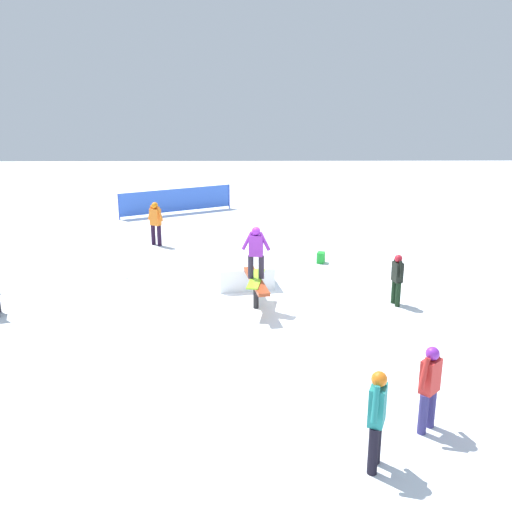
{
  "coord_description": "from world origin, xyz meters",
  "views": [
    {
      "loc": [
        13.35,
        -0.18,
        5.3
      ],
      "look_at": [
        0.0,
        0.0,
        1.36
      ],
      "focal_mm": 40.0,
      "sensor_mm": 36.0,
      "label": 1
    }
  ],
  "objects_px": {
    "main_rider_on_rail": "(256,254)",
    "bystander_red": "(430,384)",
    "backpack_on_snow": "(321,258)",
    "bystander_teal": "(377,415)",
    "loose_snowboard_white": "(113,272)",
    "bystander_orange": "(156,221)",
    "bystander_black": "(397,277)",
    "rail_feature": "(256,284)"
  },
  "relations": [
    {
      "from": "bystander_teal",
      "to": "loose_snowboard_white",
      "type": "bearing_deg",
      "value": 54.08
    },
    {
      "from": "bystander_red",
      "to": "bystander_orange",
      "type": "bearing_deg",
      "value": -106.76
    },
    {
      "from": "rail_feature",
      "to": "loose_snowboard_white",
      "type": "height_order",
      "value": "rail_feature"
    },
    {
      "from": "bystander_red",
      "to": "backpack_on_snow",
      "type": "height_order",
      "value": "bystander_red"
    },
    {
      "from": "main_rider_on_rail",
      "to": "bystander_teal",
      "type": "xyz_separation_m",
      "value": [
        6.3,
        1.62,
        -0.54
      ]
    },
    {
      "from": "bystander_red",
      "to": "rail_feature",
      "type": "bearing_deg",
      "value": -108.41
    },
    {
      "from": "main_rider_on_rail",
      "to": "backpack_on_snow",
      "type": "relative_size",
      "value": 4.59
    },
    {
      "from": "main_rider_on_rail",
      "to": "bystander_black",
      "type": "height_order",
      "value": "main_rider_on_rail"
    },
    {
      "from": "loose_snowboard_white",
      "to": "main_rider_on_rail",
      "type": "bearing_deg",
      "value": -171.14
    },
    {
      "from": "loose_snowboard_white",
      "to": "backpack_on_snow",
      "type": "relative_size",
      "value": 4.48
    },
    {
      "from": "bystander_teal",
      "to": "bystander_orange",
      "type": "relative_size",
      "value": 1.01
    },
    {
      "from": "bystander_teal",
      "to": "bystander_orange",
      "type": "height_order",
      "value": "bystander_teal"
    },
    {
      "from": "rail_feature",
      "to": "bystander_black",
      "type": "relative_size",
      "value": 1.59
    },
    {
      "from": "bystander_orange",
      "to": "loose_snowboard_white",
      "type": "xyz_separation_m",
      "value": [
        3.13,
        -0.82,
        -0.85
      ]
    },
    {
      "from": "bystander_red",
      "to": "loose_snowboard_white",
      "type": "height_order",
      "value": "bystander_red"
    },
    {
      "from": "bystander_black",
      "to": "bystander_teal",
      "type": "bearing_deg",
      "value": 151.76
    },
    {
      "from": "main_rider_on_rail",
      "to": "bystander_red",
      "type": "height_order",
      "value": "main_rider_on_rail"
    },
    {
      "from": "bystander_black",
      "to": "bystander_red",
      "type": "bearing_deg",
      "value": 159.25
    },
    {
      "from": "backpack_on_snow",
      "to": "bystander_red",
      "type": "bearing_deg",
      "value": 21.02
    },
    {
      "from": "bystander_teal",
      "to": "bystander_red",
      "type": "xyz_separation_m",
      "value": [
        -0.94,
        1.04,
        -0.05
      ]
    },
    {
      "from": "bystander_orange",
      "to": "backpack_on_snow",
      "type": "relative_size",
      "value": 4.5
    },
    {
      "from": "rail_feature",
      "to": "bystander_black",
      "type": "height_order",
      "value": "bystander_black"
    },
    {
      "from": "rail_feature",
      "to": "bystander_orange",
      "type": "height_order",
      "value": "bystander_orange"
    },
    {
      "from": "rail_feature",
      "to": "bystander_red",
      "type": "bearing_deg",
      "value": 16.44
    },
    {
      "from": "main_rider_on_rail",
      "to": "backpack_on_snow",
      "type": "distance_m",
      "value": 4.54
    },
    {
      "from": "bystander_red",
      "to": "backpack_on_snow",
      "type": "relative_size",
      "value": 4.29
    },
    {
      "from": "rail_feature",
      "to": "bystander_black",
      "type": "xyz_separation_m",
      "value": [
        -0.18,
        3.55,
        0.11
      ]
    },
    {
      "from": "bystander_orange",
      "to": "loose_snowboard_white",
      "type": "distance_m",
      "value": 3.35
    },
    {
      "from": "loose_snowboard_white",
      "to": "bystander_orange",
      "type": "bearing_deg",
      "value": -61.54
    },
    {
      "from": "loose_snowboard_white",
      "to": "backpack_on_snow",
      "type": "distance_m",
      "value": 6.4
    },
    {
      "from": "loose_snowboard_white",
      "to": "rail_feature",
      "type": "bearing_deg",
      "value": -171.14
    },
    {
      "from": "rail_feature",
      "to": "bystander_red",
      "type": "height_order",
      "value": "bystander_red"
    },
    {
      "from": "bystander_teal",
      "to": "backpack_on_snow",
      "type": "height_order",
      "value": "bystander_teal"
    },
    {
      "from": "rail_feature",
      "to": "backpack_on_snow",
      "type": "bearing_deg",
      "value": 141.24
    },
    {
      "from": "backpack_on_snow",
      "to": "rail_feature",
      "type": "bearing_deg",
      "value": -11.23
    },
    {
      "from": "bystander_orange",
      "to": "backpack_on_snow",
      "type": "bearing_deg",
      "value": -168.56
    },
    {
      "from": "main_rider_on_rail",
      "to": "loose_snowboard_white",
      "type": "bearing_deg",
      "value": -115.94
    },
    {
      "from": "bystander_orange",
      "to": "bystander_teal",
      "type": "bearing_deg",
      "value": 145.31
    },
    {
      "from": "bystander_black",
      "to": "loose_snowboard_white",
      "type": "relative_size",
      "value": 0.87
    },
    {
      "from": "main_rider_on_rail",
      "to": "bystander_orange",
      "type": "relative_size",
      "value": 1.02
    },
    {
      "from": "bystander_black",
      "to": "bystander_red",
      "type": "relative_size",
      "value": 0.91
    },
    {
      "from": "bystander_black",
      "to": "loose_snowboard_white",
      "type": "height_order",
      "value": "bystander_black"
    }
  ]
}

